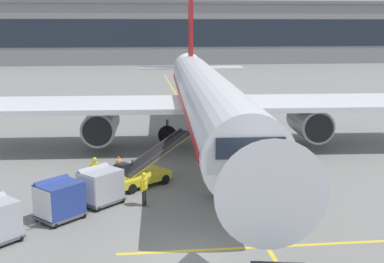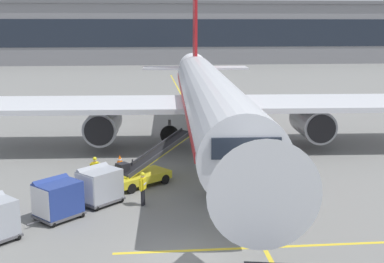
{
  "view_description": "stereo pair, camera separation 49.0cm",
  "coord_description": "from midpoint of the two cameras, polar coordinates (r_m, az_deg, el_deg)",
  "views": [
    {
      "loc": [
        -1.78,
        -18.38,
        8.96
      ],
      "look_at": [
        1.32,
        9.05,
        3.05
      ],
      "focal_mm": 46.96,
      "sensor_mm": 36.0,
      "label": 1
    },
    {
      "loc": [
        -1.29,
        -18.43,
        8.96
      ],
      "look_at": [
        1.32,
        9.05,
        3.05
      ],
      "focal_mm": 46.96,
      "sensor_mm": 36.0,
      "label": 2
    }
  ],
  "objects": [
    {
      "name": "ground_crew_by_loader",
      "position": [
        25.41,
        -5.06,
        -6.23
      ],
      "size": [
        0.37,
        0.53,
        1.74
      ],
      "color": "black",
      "rests_on": "ground"
    },
    {
      "name": "parked_airplane",
      "position": [
        36.84,
        2.23,
        3.89
      ],
      "size": [
        34.58,
        44.48,
        14.92
      ],
      "color": "silver",
      "rests_on": "ground"
    },
    {
      "name": "baggage_cart_second",
      "position": [
        24.42,
        -14.49,
        -7.35
      ],
      "size": [
        2.55,
        2.54,
        1.91
      ],
      "color": "#515156",
      "rests_on": "ground"
    },
    {
      "name": "belt_loader",
      "position": [
        28.69,
        -5.02,
        -4.42
      ],
      "size": [
        5.02,
        4.31,
        2.77
      ],
      "color": "gold",
      "rests_on": "ground"
    },
    {
      "name": "ground_crew_by_carts",
      "position": [
        28.59,
        -10.46,
        -4.3
      ],
      "size": [
        0.56,
        0.31,
        1.74
      ],
      "color": "#514C42",
      "rests_on": "ground"
    },
    {
      "name": "apron_guidance_line_stop_bar",
      "position": [
        21.31,
        8.41,
        -12.91
      ],
      "size": [
        12.0,
        0.2,
        0.01
      ],
      "color": "yellow",
      "rests_on": "ground"
    },
    {
      "name": "terminal_building",
      "position": [
        121.28,
        1.11,
        11.16
      ],
      "size": [
        141.75,
        15.47,
        14.14
      ],
      "color": "gray",
      "rests_on": "ground"
    },
    {
      "name": "baggage_cart_lead",
      "position": [
        25.96,
        -9.98,
        -5.97
      ],
      "size": [
        2.55,
        2.54,
        1.91
      ],
      "color": "#515156",
      "rests_on": "ground"
    },
    {
      "name": "apron_guidance_line_lead_in",
      "position": [
        36.79,
        2.53,
        -2.02
      ],
      "size": [
        0.2,
        110.0,
        0.01
      ],
      "color": "yellow",
      "rests_on": "ground"
    },
    {
      "name": "safety_cone_engine_keepout",
      "position": [
        32.71,
        -7.77,
        -3.28
      ],
      "size": [
        0.66,
        0.66,
        0.74
      ],
      "color": "black",
      "rests_on": "ground"
    },
    {
      "name": "ground_plane",
      "position": [
        20.53,
        -0.61,
        -13.8
      ],
      "size": [
        600.0,
        600.0,
        0.0
      ],
      "primitive_type": "plane",
      "color": "slate"
    }
  ]
}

